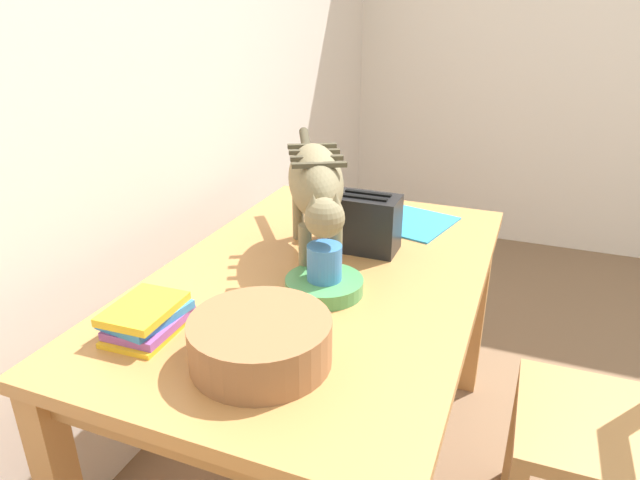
% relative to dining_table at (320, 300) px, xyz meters
% --- Properties ---
extents(wall_rear, '(5.12, 0.11, 2.50)m').
position_rel_dining_table_xyz_m(wall_rear, '(0.00, 0.66, 0.60)').
color(wall_rear, silver).
rests_on(wall_rear, ground_plane).
extents(dining_table, '(1.38, 0.86, 0.73)m').
position_rel_dining_table_xyz_m(dining_table, '(0.00, 0.00, 0.00)').
color(dining_table, '#BC8045').
rests_on(dining_table, ground_plane).
extents(cat, '(0.64, 0.37, 0.33)m').
position_rel_dining_table_xyz_m(cat, '(0.09, 0.05, 0.31)').
color(cat, '#807454').
rests_on(cat, dining_table).
extents(saucer_bowl, '(0.20, 0.20, 0.04)m').
position_rel_dining_table_xyz_m(saucer_bowl, '(-0.10, -0.05, 0.11)').
color(saucer_bowl, '#499553').
rests_on(saucer_bowl, dining_table).
extents(coffee_mug, '(0.13, 0.09, 0.09)m').
position_rel_dining_table_xyz_m(coffee_mug, '(-0.10, -0.05, 0.17)').
color(coffee_mug, '#397AC4').
rests_on(coffee_mug, saucer_bowl).
extents(magazine, '(0.32, 0.29, 0.01)m').
position_rel_dining_table_xyz_m(magazine, '(0.46, -0.16, 0.09)').
color(magazine, '#2C90C7').
rests_on(magazine, dining_table).
extents(book_stack, '(0.20, 0.15, 0.07)m').
position_rel_dining_table_xyz_m(book_stack, '(-0.42, 0.26, 0.12)').
color(book_stack, yellow).
rests_on(book_stack, dining_table).
extents(wicker_basket, '(0.30, 0.30, 0.10)m').
position_rel_dining_table_xyz_m(wicker_basket, '(-0.43, -0.04, 0.14)').
color(wicker_basket, '#95633E').
rests_on(wicker_basket, dining_table).
extents(toaster, '(0.12, 0.20, 0.18)m').
position_rel_dining_table_xyz_m(toaster, '(0.20, -0.07, 0.17)').
color(toaster, black).
rests_on(toaster, dining_table).
extents(wooden_chair_near, '(0.43, 0.43, 0.93)m').
position_rel_dining_table_xyz_m(wooden_chair_near, '(0.01, -0.81, -0.19)').
color(wooden_chair_near, '#B4804A').
rests_on(wooden_chair_near, ground_plane).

